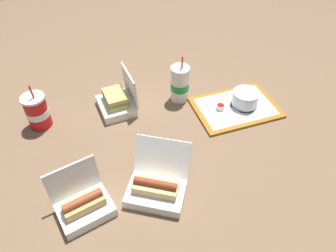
{
  "coord_description": "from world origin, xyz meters",
  "views": [
    {
      "loc": [
        -0.25,
        -0.94,
        0.98
      ],
      "look_at": [
        -0.01,
        -0.0,
        0.05
      ],
      "focal_mm": 35.0,
      "sensor_mm": 36.0,
      "label": 1
    }
  ],
  "objects": [
    {
      "name": "soda_cup_right",
      "position": [
        0.1,
        0.22,
        0.09
      ],
      "size": [
        0.09,
        0.09,
        0.23
      ],
      "color": "white",
      "rests_on": "ground_plane"
    },
    {
      "name": "cake_container",
      "position": [
        0.37,
        0.09,
        0.05
      ],
      "size": [
        0.12,
        0.12,
        0.07
      ],
      "color": "black",
      "rests_on": "food_tray"
    },
    {
      "name": "ketchup_cup",
      "position": [
        0.25,
        0.08,
        0.03
      ],
      "size": [
        0.04,
        0.04,
        0.02
      ],
      "color": "white",
      "rests_on": "food_tray"
    },
    {
      "name": "clamshell_sandwich_front",
      "position": [
        -0.19,
        0.21,
        0.05
      ],
      "size": [
        0.18,
        0.19,
        0.19
      ],
      "color": "white",
      "rests_on": "ground_plane"
    },
    {
      "name": "food_tray",
      "position": [
        0.33,
        0.08,
        0.01
      ],
      "size": [
        0.39,
        0.29,
        0.01
      ],
      "color": "#A56619",
      "rests_on": "ground_plane"
    },
    {
      "name": "soda_cup_corner",
      "position": [
        -0.53,
        0.19,
        0.08
      ],
      "size": [
        0.1,
        0.1,
        0.21
      ],
      "color": "red",
      "rests_on": "ground_plane"
    },
    {
      "name": "clamshell_hotdog_back",
      "position": [
        -0.38,
        -0.29,
        0.04
      ],
      "size": [
        0.21,
        0.2,
        0.17
      ],
      "color": "white",
      "rests_on": "ground_plane"
    },
    {
      "name": "napkin_stack",
      "position": [
        0.28,
        0.03,
        0.02
      ],
      "size": [
        0.11,
        0.11,
        0.0
      ],
      "primitive_type": "cube",
      "rotation": [
        0.0,
        0.0,
        0.11
      ],
      "color": "white",
      "rests_on": "food_tray"
    },
    {
      "name": "clamshell_hotdog_center",
      "position": [
        -0.13,
        -0.28,
        0.04
      ],
      "size": [
        0.27,
        0.28,
        0.16
      ],
      "color": "white",
      "rests_on": "ground_plane"
    },
    {
      "name": "plastic_fork",
      "position": [
        0.25,
        0.15,
        0.02
      ],
      "size": [
        0.1,
        0.06,
        0.0
      ],
      "primitive_type": "cube",
      "rotation": [
        0.0,
        0.0,
        0.48
      ],
      "color": "white",
      "rests_on": "food_tray"
    },
    {
      "name": "ground_plane",
      "position": [
        0.0,
        0.0,
        0.0
      ],
      "size": [
        3.2,
        3.2,
        0.0
      ],
      "primitive_type": "plane",
      "color": "brown"
    }
  ]
}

